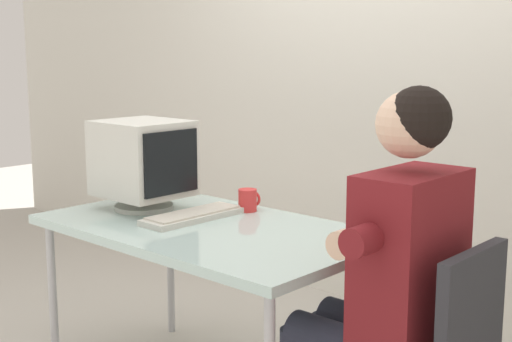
% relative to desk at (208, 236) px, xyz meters
% --- Properties ---
extents(wall_back, '(8.00, 0.10, 3.00)m').
position_rel_desk_xyz_m(wall_back, '(0.30, 1.40, 0.82)').
color(wall_back, silver).
rests_on(wall_back, ground_plane).
extents(desk, '(1.38, 0.79, 0.73)m').
position_rel_desk_xyz_m(desk, '(0.00, 0.00, 0.00)').
color(desk, '#B7B7BC').
rests_on(desk, ground_plane).
extents(crt_monitor, '(0.38, 0.33, 0.39)m').
position_rel_desk_xyz_m(crt_monitor, '(-0.41, 0.01, 0.27)').
color(crt_monitor, silver).
rests_on(crt_monitor, desk).
extents(keyboard, '(0.16, 0.47, 0.03)m').
position_rel_desk_xyz_m(keyboard, '(-0.11, 0.03, 0.06)').
color(keyboard, silver).
rests_on(keyboard, desk).
extents(person_seated, '(0.67, 0.59, 1.32)m').
position_rel_desk_xyz_m(person_seated, '(0.83, -0.00, 0.04)').
color(person_seated, maroon).
rests_on(person_seated, ground_plane).
extents(desk_mug, '(0.08, 0.09, 0.10)m').
position_rel_desk_xyz_m(desk_mug, '(-0.05, 0.29, 0.10)').
color(desk_mug, red).
rests_on(desk_mug, desk).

